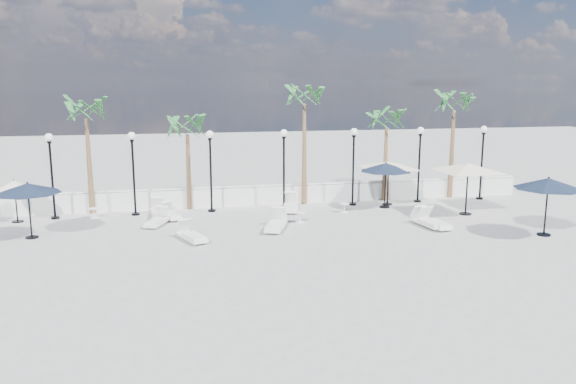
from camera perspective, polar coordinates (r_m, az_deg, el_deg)
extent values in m
plane|color=gray|center=(21.23, 3.11, -5.40)|extent=(100.00, 100.00, 0.00)
cube|color=silver|center=(28.23, -0.82, -0.32)|extent=(26.00, 0.30, 0.90)
cube|color=silver|center=(28.13, -0.83, 0.72)|extent=(26.00, 0.12, 0.08)
cylinder|color=black|center=(27.31, -22.56, -2.42)|extent=(0.36, 0.36, 0.10)
cylinder|color=black|center=(27.00, -22.83, 1.10)|extent=(0.10, 0.10, 3.50)
cylinder|color=black|center=(26.78, -23.10, 4.68)|extent=(0.18, 0.18, 0.10)
sphere|color=white|center=(26.76, -23.13, 5.13)|extent=(0.36, 0.36, 0.36)
cylinder|color=black|center=(26.87, -15.21, -2.16)|extent=(0.36, 0.36, 0.10)
cylinder|color=black|center=(26.55, -15.40, 1.41)|extent=(0.10, 0.10, 3.50)
cylinder|color=black|center=(26.33, -15.58, 5.06)|extent=(0.18, 0.18, 0.10)
sphere|color=white|center=(26.31, -15.61, 5.52)|extent=(0.36, 0.36, 0.36)
cylinder|color=black|center=(26.89, -7.75, -1.87)|extent=(0.36, 0.36, 0.10)
cylinder|color=black|center=(26.56, -7.84, 1.71)|extent=(0.10, 0.10, 3.50)
cylinder|color=black|center=(26.35, -7.94, 5.36)|extent=(0.18, 0.18, 0.10)
sphere|color=white|center=(26.33, -7.95, 5.82)|extent=(0.36, 0.36, 0.36)
cylinder|color=black|center=(27.35, -0.42, -1.55)|extent=(0.36, 0.36, 0.10)
cylinder|color=black|center=(27.03, -0.42, 1.97)|extent=(0.10, 0.10, 3.50)
cylinder|color=black|center=(26.82, -0.43, 5.56)|extent=(0.18, 0.18, 0.10)
sphere|color=white|center=(26.80, -0.43, 6.01)|extent=(0.36, 0.36, 0.36)
cylinder|color=black|center=(28.24, 6.56, -1.22)|extent=(0.36, 0.36, 0.10)
cylinder|color=black|center=(27.93, 6.63, 2.19)|extent=(0.10, 0.10, 3.50)
cylinder|color=black|center=(27.73, 6.71, 5.67)|extent=(0.18, 0.18, 0.10)
sphere|color=white|center=(27.71, 6.72, 6.10)|extent=(0.36, 0.36, 0.36)
cylinder|color=black|center=(29.52, 13.02, -0.90)|extent=(0.36, 0.36, 0.10)
cylinder|color=black|center=(29.23, 13.16, 2.37)|extent=(0.10, 0.10, 3.50)
cylinder|color=black|center=(29.03, 13.31, 5.68)|extent=(0.18, 0.18, 0.10)
sphere|color=white|center=(29.02, 13.32, 6.10)|extent=(0.36, 0.36, 0.36)
cylinder|color=black|center=(31.15, 18.87, -0.60)|extent=(0.36, 0.36, 0.10)
cylinder|color=black|center=(30.87, 19.06, 2.50)|extent=(0.10, 0.10, 3.50)
cylinder|color=black|center=(30.68, 19.26, 5.64)|extent=(0.18, 0.18, 0.10)
sphere|color=white|center=(30.67, 19.29, 6.03)|extent=(0.36, 0.36, 0.36)
cone|color=brown|center=(27.47, -19.52, 2.43)|extent=(0.28, 0.28, 4.40)
cone|color=brown|center=(27.29, -10.06, 2.00)|extent=(0.28, 0.28, 3.60)
cone|color=brown|center=(27.96, 1.66, 3.82)|extent=(0.28, 0.28, 5.00)
cone|color=brown|center=(29.34, 9.86, 2.82)|extent=(0.28, 0.28, 3.80)
cone|color=brown|center=(30.85, 16.29, 3.68)|extent=(0.28, 0.28, 4.60)
cube|color=silver|center=(24.69, -13.13, -3.00)|extent=(1.16, 1.80, 0.09)
cube|color=silver|center=(24.45, -13.34, -2.90)|extent=(0.92, 1.27, 0.09)
cube|color=silver|center=(25.23, -12.56, -1.88)|extent=(0.65, 0.57, 0.53)
cube|color=silver|center=(26.36, -13.05, -2.09)|extent=(0.74, 1.86, 0.10)
cube|color=silver|center=(26.10, -13.03, -1.98)|extent=(0.66, 1.27, 0.10)
cube|color=silver|center=(27.01, -13.17, -0.99)|extent=(0.60, 0.47, 0.57)
cube|color=silver|center=(25.74, -11.82, -2.39)|extent=(1.05, 1.71, 0.09)
cube|color=silver|center=(25.52, -11.66, -2.28)|extent=(0.85, 1.20, 0.09)
cube|color=silver|center=(26.27, -12.34, -1.42)|extent=(0.61, 0.53, 0.51)
cube|color=silver|center=(22.04, -9.76, -4.55)|extent=(1.21, 1.85, 0.10)
cube|color=silver|center=(21.80, -9.51, -4.42)|extent=(0.96, 1.31, 0.10)
cube|color=silver|center=(22.58, -10.54, -3.27)|extent=(0.67, 0.59, 0.55)
cube|color=silver|center=(26.73, 0.27, -1.61)|extent=(0.96, 2.00, 0.10)
cube|color=silver|center=(26.46, 0.30, -1.49)|extent=(0.81, 1.38, 0.10)
cube|color=silver|center=(27.41, 0.20, -0.47)|extent=(0.67, 0.55, 0.60)
cube|color=silver|center=(23.33, -1.23, -3.47)|extent=(1.32, 2.08, 0.11)
cube|color=silver|center=(23.05, -1.34, -3.35)|extent=(1.05, 1.47, 0.11)
cube|color=silver|center=(24.00, -0.90, -2.09)|extent=(0.74, 0.66, 0.62)
cube|color=silver|center=(24.46, 14.64, -3.18)|extent=(0.82, 1.89, 0.10)
cube|color=silver|center=(24.24, 14.97, -3.06)|extent=(0.72, 1.30, 0.10)
cube|color=silver|center=(24.99, 13.75, -1.97)|extent=(0.62, 0.50, 0.57)
cube|color=silver|center=(24.56, 14.02, -3.09)|extent=(0.90, 1.91, 0.10)
cube|color=silver|center=(24.33, 14.36, -2.97)|extent=(0.77, 1.32, 0.10)
cube|color=silver|center=(25.07, 13.08, -1.90)|extent=(0.64, 0.52, 0.57)
cylinder|color=silver|center=(26.76, -19.09, -2.52)|extent=(0.37, 0.37, 0.03)
cylinder|color=silver|center=(26.72, -19.11, -2.09)|extent=(0.06, 0.06, 0.44)
cylinder|color=silver|center=(26.67, -19.15, -1.60)|extent=(0.48, 0.48, 0.03)
cylinder|color=silver|center=(24.57, 1.25, -3.08)|extent=(0.36, 0.36, 0.03)
cylinder|color=silver|center=(24.52, 1.25, -2.62)|extent=(0.05, 0.05, 0.43)
cylinder|color=silver|center=(24.47, 1.25, -2.10)|extent=(0.47, 0.47, 0.03)
cylinder|color=silver|center=(26.57, 5.73, -2.06)|extent=(0.35, 0.35, 0.03)
cylinder|color=silver|center=(26.53, 5.74, -1.65)|extent=(0.05, 0.05, 0.42)
cylinder|color=silver|center=(26.48, 5.75, -1.19)|extent=(0.45, 0.45, 0.03)
cylinder|color=black|center=(24.33, -24.57, -4.20)|extent=(0.49, 0.49, 0.05)
cylinder|color=black|center=(24.10, -24.77, -1.80)|extent=(0.06, 0.06, 2.15)
cone|color=black|center=(23.93, -24.94, 0.34)|extent=(2.54, 2.54, 0.39)
sphere|color=black|center=(23.89, -24.98, 0.86)|extent=(0.07, 0.07, 0.07)
cylinder|color=black|center=(27.89, 9.78, -1.51)|extent=(0.50, 0.50, 0.05)
cylinder|color=black|center=(27.69, 9.85, 0.62)|extent=(0.06, 0.06, 2.16)
cone|color=black|center=(27.54, 9.91, 2.50)|extent=(2.52, 2.52, 0.41)
sphere|color=black|center=(27.51, 9.93, 2.97)|extent=(0.07, 0.07, 0.07)
cylinder|color=black|center=(24.75, 24.54, -3.95)|extent=(0.53, 0.53, 0.06)
cylinder|color=black|center=(24.50, 24.75, -1.44)|extent=(0.07, 0.07, 2.28)
cone|color=black|center=(24.33, 24.93, 0.79)|extent=(2.66, 2.66, 0.43)
sphere|color=black|center=(24.30, 24.98, 1.34)|extent=(0.08, 0.08, 0.08)
cylinder|color=black|center=(28.56, 10.05, -1.22)|extent=(0.49, 0.49, 0.06)
cylinder|color=black|center=(28.36, 10.12, 0.86)|extent=(0.07, 0.07, 2.16)
pyramid|color=beige|center=(28.19, 10.19, 3.07)|extent=(4.79, 4.79, 0.33)
cylinder|color=black|center=(27.33, 17.57, -2.12)|extent=(0.55, 0.55, 0.06)
cylinder|color=black|center=(27.10, 17.71, 0.25)|extent=(0.07, 0.07, 2.36)
pyramid|color=beige|center=(26.92, 17.86, 2.78)|extent=(5.13, 5.13, 0.37)
cylinder|color=black|center=(27.36, -25.76, -2.70)|extent=(0.48, 0.48, 0.05)
cylinder|color=black|center=(27.18, -25.91, -0.90)|extent=(0.06, 0.06, 1.81)
cone|color=beige|center=(27.05, -26.04, 0.66)|extent=(1.55, 1.55, 0.39)
sphere|color=black|center=(27.02, -26.08, 1.11)|extent=(0.07, 0.07, 0.07)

